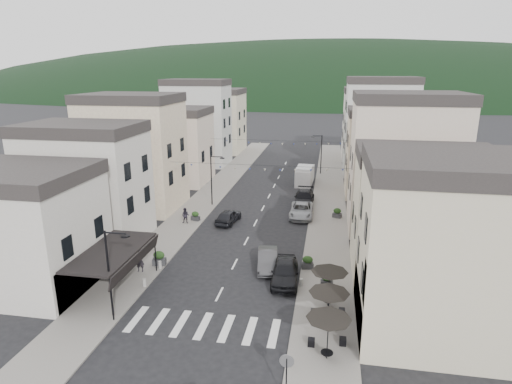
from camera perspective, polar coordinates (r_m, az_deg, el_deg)
ground at (r=26.84m, az=-8.33°, el=-19.57°), size 700.00×700.00×0.00m
sidewalk_left at (r=56.80m, az=-5.61°, el=0.17°), size 4.00×76.00×0.12m
sidewalk_right at (r=54.84m, az=9.69°, el=-0.57°), size 4.00×76.00×0.12m
hill_backdrop at (r=321.06m, az=8.81°, el=13.14°), size 640.00×360.00×70.00m
boutique_building at (r=36.19m, az=-30.08°, el=-4.82°), size 12.00×8.00×8.00m
bistro_building at (r=27.72m, az=24.32°, el=-7.85°), size 10.00×8.00×10.00m
boutique_awning at (r=31.98m, az=-18.29°, el=-7.70°), size 3.77×7.50×3.28m
buildings_row_left at (r=63.00m, az=-10.56°, el=7.20°), size 10.20×54.16×14.00m
buildings_row_right at (r=58.38m, az=16.94°, el=6.29°), size 10.20×54.16×14.50m
cafe_terrace at (r=26.88m, az=9.71°, el=-13.62°), size 2.50×8.10×2.53m
streetlamp_left_near at (r=28.71m, az=-18.63°, el=-9.24°), size 1.70×0.56×6.00m
streetlamp_left_far at (r=49.85m, az=-5.68°, el=2.24°), size 1.70×0.56×6.00m
streetlamp_right_far at (r=65.70m, az=8.47°, el=5.51°), size 1.70×0.56×6.00m
traffic_sign at (r=21.93m, az=4.10°, el=-22.44°), size 0.70×0.07×2.70m
bollards at (r=31.05m, az=-5.16°, el=-13.18°), size 11.66×10.26×0.60m
bunting_near at (r=44.34m, az=0.15°, el=3.17°), size 19.00×0.28×0.62m
bunting_far at (r=59.88m, az=2.77°, el=6.55°), size 19.00×0.28×0.62m
parked_car_a at (r=32.92m, az=3.87°, el=-10.52°), size 2.30×5.07×1.69m
parked_car_b at (r=34.97m, az=1.56°, el=-9.02°), size 2.15×4.62×1.47m
parked_car_c at (r=46.87m, az=6.08°, el=-2.44°), size 2.55×5.38×1.48m
parked_car_d at (r=51.13m, az=6.44°, el=-0.79°), size 2.29×5.57×1.61m
parked_car_e at (r=44.87m, az=-3.70°, el=-3.26°), size 2.25×4.44×1.45m
delivery_van at (r=60.25m, az=6.52°, el=2.27°), size 2.43×5.52×2.60m
pedestrian_a at (r=35.30m, az=-15.22°, el=-8.80°), size 0.73×0.53×1.86m
pedestrian_b at (r=44.93m, az=-9.38°, el=-3.13°), size 0.82×0.65×1.65m
planter_la at (r=36.19m, az=-12.79°, el=-8.59°), size 1.15×0.76×1.20m
planter_lb at (r=45.71m, az=-8.08°, el=-3.19°), size 0.98×0.70×0.99m
planter_ra at (r=32.58m, az=9.41°, el=-11.50°), size 0.91×0.54×0.99m
planter_rb at (r=35.00m, az=6.89°, el=-9.30°), size 1.02×0.67×1.06m
planter_rc at (r=46.94m, az=10.77°, el=-2.76°), size 1.05×0.80×1.05m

